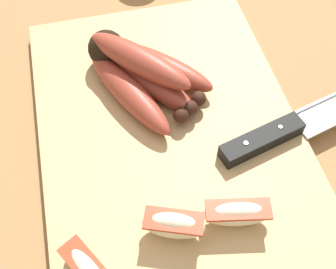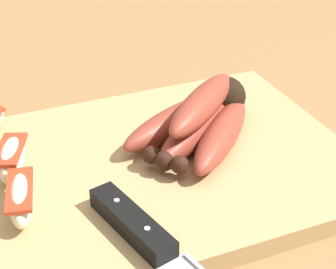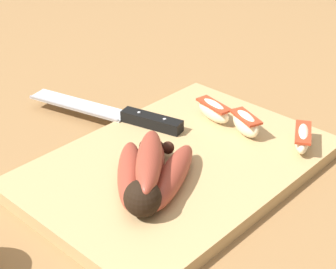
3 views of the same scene
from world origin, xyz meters
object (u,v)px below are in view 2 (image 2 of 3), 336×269
object	(u,v)px
banana_bunch	(202,120)
apple_wedge_near	(21,199)
chefs_knife	(167,258)
apple_wedge_middle	(12,159)

from	to	relation	value
banana_bunch	apple_wedge_near	xyz separation A→B (m)	(-0.20, -0.05, -0.01)
chefs_knife	apple_wedge_middle	world-z (taller)	apple_wedge_middle
banana_bunch	apple_wedge_middle	world-z (taller)	banana_bunch
banana_bunch	chefs_knife	xyz separation A→B (m)	(-0.11, -0.16, -0.02)
apple_wedge_middle	chefs_knife	bearing A→B (deg)	-61.55
banana_bunch	chefs_knife	world-z (taller)	banana_bunch
chefs_knife	apple_wedge_middle	bearing A→B (deg)	118.45
banana_bunch	chefs_knife	distance (m)	0.19
banana_bunch	apple_wedge_near	distance (m)	0.21
apple_wedge_near	apple_wedge_middle	world-z (taller)	apple_wedge_middle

